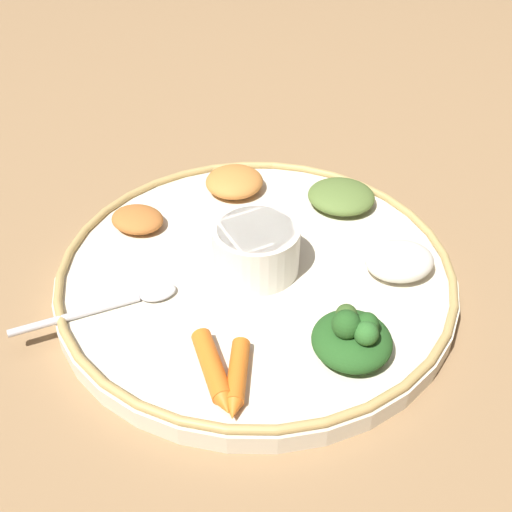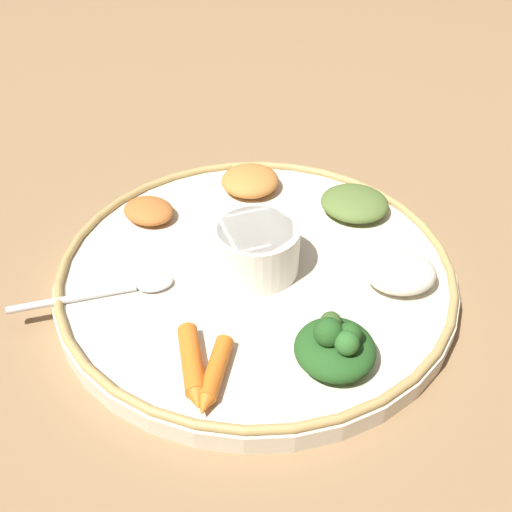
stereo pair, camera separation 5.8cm
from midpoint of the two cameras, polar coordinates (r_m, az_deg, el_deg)
name	(u,v)px [view 2 (the right image)]	position (r m, az deg, el deg)	size (l,w,h in m)	color
ground_plane	(256,283)	(0.60, 2.76, -2.64)	(2.40, 2.40, 0.00)	olive
platter	(256,276)	(0.60, 2.78, -1.95)	(0.38, 0.38, 0.02)	beige
platter_rim	(256,266)	(0.59, 2.82, -1.01)	(0.38, 0.38, 0.01)	tan
center_bowl	(256,247)	(0.58, 2.89, 0.71)	(0.08, 0.08, 0.05)	silver
spoon	(120,290)	(0.57, -9.72, -3.21)	(0.06, 0.15, 0.01)	silver
greens_pile	(335,346)	(0.50, 10.73, -8.36)	(0.07, 0.07, 0.05)	#23511E
carrot_near_spoon	(192,366)	(0.49, -2.55, -10.29)	(0.08, 0.03, 0.02)	orange
carrot_outer	(214,375)	(0.49, -0.45, -11.12)	(0.08, 0.03, 0.02)	orange
mound_chickpea	(149,211)	(0.66, -7.45, 4.10)	(0.06, 0.05, 0.02)	#B2662D
mound_rice_white	(401,273)	(0.59, 16.09, -1.66)	(0.07, 0.05, 0.03)	silver
mound_squash	(250,181)	(0.69, 1.86, 6.93)	(0.06, 0.06, 0.02)	#C67A38
mound_collards	(355,203)	(0.67, 11.61, 4.75)	(0.07, 0.07, 0.02)	#567033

